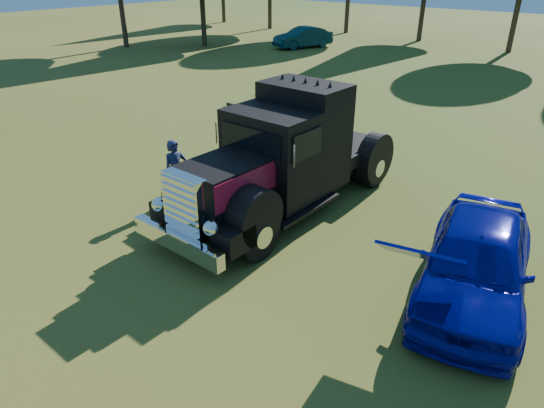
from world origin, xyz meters
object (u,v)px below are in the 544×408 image
Objects in this scene: hotrod_coupe at (476,261)px; spectator_far at (247,146)px; spectator_near at (176,172)px; diamond_t_truck at (281,161)px; distant_teal_car at (303,37)px.

spectator_far is (-6.91, 1.45, 0.18)m from hotrod_coupe.
hotrod_coupe is 7.31m from spectator_near.
distant_teal_car is at bearing 125.50° from diamond_t_truck.
spectator_far reaches higher than spectator_near.
distant_teal_car is (-14.80, 20.75, -0.57)m from diamond_t_truck.
spectator_near is 0.38× the size of distant_teal_car.
spectator_far is (0.35, 2.29, 0.13)m from spectator_near.
spectator_near is (-7.26, -0.83, 0.05)m from hotrod_coupe.
spectator_near is at bearing -168.56° from spectator_far.
diamond_t_truck reaches higher than hotrod_coupe.
spectator_far is 23.63m from distant_teal_car.
hotrod_coupe is 2.51× the size of spectator_far.
spectator_far is at bearing 168.11° from hotrod_coupe.
hotrod_coupe is 1.11× the size of distant_teal_car.
distant_teal_car is at bearing 45.61° from spectator_near.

